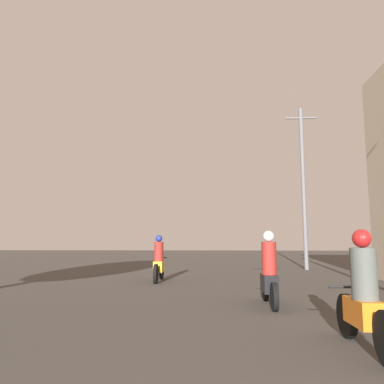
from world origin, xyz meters
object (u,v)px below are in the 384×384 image
at_px(utility_pole_far, 303,184).
at_px(motorcycle_yellow, 159,263).
at_px(motorcycle_black, 269,275).
at_px(motorcycle_orange, 364,301).

bearing_deg(utility_pole_far, motorcycle_yellow, -137.86).
xyz_separation_m(motorcycle_black, motorcycle_yellow, (-3.13, 4.78, -0.00)).
distance_m(motorcycle_yellow, utility_pole_far, 9.48).
height_order(motorcycle_yellow, utility_pole_far, utility_pole_far).
distance_m(motorcycle_orange, motorcycle_yellow, 9.00).
bearing_deg(motorcycle_orange, motorcycle_yellow, 105.56).
bearing_deg(utility_pole_far, motorcycle_orange, -100.70).
xyz_separation_m(motorcycle_orange, utility_pole_far, (2.65, 14.01, 3.67)).
height_order(motorcycle_orange, motorcycle_yellow, motorcycle_yellow).
relative_size(motorcycle_orange, utility_pole_far, 0.23).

